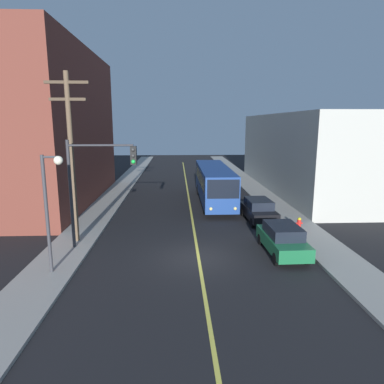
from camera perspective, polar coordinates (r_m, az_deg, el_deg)
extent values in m
plane|color=black|center=(18.51, 1.09, -10.89)|extent=(120.00, 120.00, 0.00)
cube|color=gray|center=(28.63, -14.88, -3.04)|extent=(2.50, 90.00, 0.15)
cube|color=gray|center=(29.19, 14.19, -2.73)|extent=(2.50, 90.00, 0.15)
cube|color=#D8CC4C|center=(32.87, -0.56, -0.93)|extent=(0.16, 60.00, 0.01)
cube|color=brown|center=(33.36, -24.73, 9.71)|extent=(10.00, 19.59, 13.27)
cube|color=black|center=(32.30, -15.82, 1.30)|extent=(0.06, 13.71, 1.30)
cube|color=black|center=(31.92, -16.13, 6.96)|extent=(0.06, 13.71, 1.30)
cube|color=black|center=(31.86, -16.45, 12.70)|extent=(0.06, 13.71, 1.30)
cube|color=black|center=(32.12, -16.79, 18.41)|extent=(0.06, 13.71, 1.30)
cube|color=#B2B2A8|center=(38.98, 21.19, 6.14)|extent=(12.00, 24.94, 7.94)
cube|color=black|center=(37.27, 12.50, 2.75)|extent=(0.06, 17.46, 1.30)
cube|color=black|center=(36.94, 12.71, 7.67)|extent=(0.06, 17.46, 1.30)
cube|color=navy|center=(30.71, 3.67, 1.63)|extent=(2.61, 12.01, 2.75)
cube|color=black|center=(24.78, 5.23, 0.48)|extent=(2.35, 0.09, 1.40)
cube|color=black|center=(36.50, 2.64, 4.18)|extent=(2.30, 0.09, 1.10)
cube|color=black|center=(30.51, 1.34, 2.58)|extent=(0.11, 10.20, 1.10)
cube|color=black|center=(30.79, 6.01, 2.60)|extent=(0.11, 10.20, 1.10)
cube|color=orange|center=(24.68, 5.26, 1.85)|extent=(1.79, 0.07, 0.30)
sphere|color=#F9D872|center=(24.94, 3.15, -2.83)|extent=(0.24, 0.24, 0.24)
sphere|color=#F9D872|center=(25.19, 7.20, -2.76)|extent=(0.24, 0.24, 0.24)
cylinder|color=black|center=(26.78, 2.25, -2.71)|extent=(0.30, 1.00, 1.00)
cylinder|color=black|center=(27.06, 7.00, -2.63)|extent=(0.30, 1.00, 1.00)
cylinder|color=black|center=(34.27, 1.12, 0.42)|extent=(0.30, 1.00, 1.00)
cylinder|color=black|center=(34.50, 4.85, 0.45)|extent=(0.30, 1.00, 1.00)
cube|color=#196038|center=(19.46, 14.83, -8.04)|extent=(1.88, 4.43, 0.70)
cube|color=black|center=(19.26, 14.93, -6.21)|extent=(1.67, 2.49, 0.60)
cylinder|color=black|center=(18.01, 13.83, -10.78)|extent=(0.23, 0.64, 0.64)
cylinder|color=black|center=(18.54, 18.63, -10.41)|extent=(0.23, 0.64, 0.64)
cylinder|color=black|center=(20.70, 11.35, -7.71)|extent=(0.23, 0.64, 0.64)
cylinder|color=black|center=(21.17, 15.58, -7.49)|extent=(0.23, 0.64, 0.64)
cube|color=black|center=(25.40, 10.98, -3.30)|extent=(1.97, 4.47, 0.70)
cube|color=black|center=(25.25, 11.04, -1.87)|extent=(1.72, 2.53, 0.60)
cylinder|color=black|center=(23.89, 10.06, -5.07)|extent=(0.25, 0.65, 0.64)
cylinder|color=black|center=(24.34, 13.72, -4.91)|extent=(0.25, 0.65, 0.64)
cylinder|color=black|center=(26.69, 8.43, -3.27)|extent=(0.25, 0.65, 0.64)
cylinder|color=black|center=(27.10, 11.73, -3.16)|extent=(0.25, 0.65, 0.64)
cylinder|color=brown|center=(20.74, -19.38, 5.11)|extent=(0.28, 0.28, 9.66)
cube|color=#4C3D2D|center=(20.76, -20.18, 16.78)|extent=(2.40, 0.16, 0.16)
cube|color=#4C3D2D|center=(20.68, -20.00, 14.31)|extent=(2.00, 0.16, 0.16)
cylinder|color=#2D2D33|center=(19.97, -19.51, -0.44)|extent=(0.18, 0.18, 6.00)
cylinder|color=#2D2D33|center=(19.18, -15.00, 7.52)|extent=(3.50, 0.12, 0.12)
cube|color=black|center=(18.92, -9.70, 6.02)|extent=(0.32, 0.36, 1.00)
sphere|color=#2D2D2D|center=(18.71, -9.81, 6.94)|extent=(0.22, 0.22, 0.22)
sphere|color=#2D2D2D|center=(18.73, -9.77, 5.97)|extent=(0.22, 0.22, 0.22)
sphere|color=green|center=(18.77, -9.74, 5.00)|extent=(0.22, 0.22, 0.22)
cylinder|color=#38383D|center=(16.98, -22.99, -3.56)|extent=(0.16, 0.16, 5.50)
cylinder|color=#38383D|center=(16.42, -22.56, 5.40)|extent=(0.70, 0.10, 0.10)
sphere|color=#EAE5C6|center=(16.31, -21.36, 4.93)|extent=(0.40, 0.40, 0.40)
cylinder|color=red|center=(23.55, 17.38, -5.21)|extent=(0.26, 0.26, 0.70)
sphere|color=gold|center=(23.45, 17.44, -4.34)|extent=(0.24, 0.24, 0.24)
cylinder|color=red|center=(23.47, 17.03, -4.99)|extent=(0.12, 0.10, 0.10)
cylinder|color=red|center=(23.58, 17.77, -4.96)|extent=(0.12, 0.10, 0.10)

